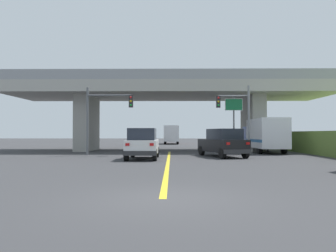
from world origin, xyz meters
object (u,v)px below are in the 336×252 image
box_truck (264,135)px  semi_truck_distant (171,134)px  traffic_signal_farside (104,111)px  suv_crossing (223,143)px  highway_sign (234,111)px  suv_lead (143,144)px  traffic_signal_nearside (238,112)px

box_truck → semi_truck_distant: box_truck is taller
traffic_signal_farside → box_truck: bearing=15.2°
suv_crossing → highway_sign: bearing=54.7°
suv_lead → box_truck: (10.16, 7.64, 0.56)m
box_truck → highway_sign: bearing=177.8°
suv_crossing → traffic_signal_farside: bearing=151.4°
suv_crossing → traffic_signal_nearside: bearing=41.4°
traffic_signal_farside → suv_lead: bearing=-49.1°
traffic_signal_nearside → semi_truck_distant: (-5.41, 26.81, -1.88)m
suv_lead → traffic_signal_nearside: size_ratio=0.79×
suv_lead → traffic_signal_nearside: traffic_signal_nearside is taller
suv_lead → highway_sign: 11.08m
suv_lead → suv_crossing: bearing=20.6°
highway_sign → traffic_signal_nearside: bearing=-94.6°
suv_crossing → semi_truck_distant: bearing=80.3°
suv_crossing → traffic_signal_nearside: (1.63, 2.65, 2.42)m
highway_sign → semi_truck_distant: (-5.65, 23.82, -2.10)m
traffic_signal_farside → suv_crossing: bearing=-11.6°
box_truck → traffic_signal_nearside: (-2.93, -2.89, 1.86)m
suv_lead → highway_sign: (7.47, 7.75, 2.65)m
box_truck → traffic_signal_nearside: size_ratio=1.34×
suv_lead → traffic_signal_farside: (-3.42, 3.96, 2.42)m
suv_crossing → box_truck: bearing=33.5°
suv_lead → highway_sign: highway_sign is taller
suv_lead → traffic_signal_farside: bearing=130.9°
suv_crossing → highway_sign: (1.87, 5.64, 2.64)m
suv_crossing → semi_truck_distant: size_ratio=0.72×
traffic_signal_nearside → traffic_signal_farside: 10.68m
traffic_signal_farside → traffic_signal_nearside: bearing=4.3°
box_truck → highway_sign: highway_sign is taller
highway_sign → suv_lead: bearing=-134.0°
suv_crossing → box_truck: size_ratio=0.69×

